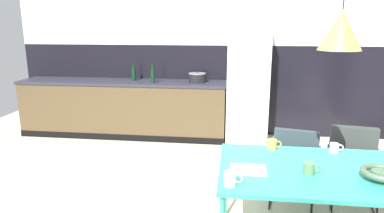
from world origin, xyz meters
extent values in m
cube|color=black|center=(0.00, 2.84, 0.74)|extent=(6.54, 0.12, 1.48)
cube|color=brown|center=(-1.44, 2.48, 0.44)|extent=(3.36, 0.60, 0.88)
cube|color=#2B2B38|center=(-1.44, 2.48, 0.90)|extent=(3.39, 0.63, 0.04)
cube|color=black|center=(-1.44, 2.18, 0.05)|extent=(3.36, 0.01, 0.10)
cube|color=silver|center=(0.58, 2.48, 0.94)|extent=(0.63, 0.60, 1.87)
cube|color=teal|center=(1.09, -0.27, 0.72)|extent=(1.61, 0.96, 0.03)
cylinder|color=teal|center=(0.32, 0.17, 0.35)|extent=(0.04, 0.04, 0.71)
cube|color=#323841|center=(1.00, 0.52, 0.42)|extent=(0.57, 0.55, 0.06)
cube|color=#2E3E42|center=(1.04, 0.71, 0.59)|extent=(0.46, 0.18, 0.29)
cube|color=#313643|center=(1.21, 0.47, 0.52)|extent=(0.14, 0.42, 0.14)
cube|color=#323843|center=(0.78, 0.56, 0.52)|extent=(0.14, 0.42, 0.14)
cylinder|color=black|center=(1.15, 0.29, 0.19)|extent=(0.02, 0.02, 0.39)
cylinder|color=black|center=(0.76, 0.37, 0.19)|extent=(0.02, 0.02, 0.39)
cylinder|color=black|center=(1.23, 0.66, 0.19)|extent=(0.02, 0.02, 0.39)
cylinder|color=black|center=(0.84, 0.75, 0.19)|extent=(0.02, 0.02, 0.39)
cylinder|color=black|center=(1.19, 0.48, 0.01)|extent=(0.10, 0.41, 0.02)
cylinder|color=black|center=(0.80, 0.56, 0.01)|extent=(0.10, 0.41, 0.02)
cube|color=#323841|center=(1.59, 0.55, 0.40)|extent=(0.54, 0.53, 0.06)
cube|color=#353D3A|center=(1.62, 0.75, 0.61)|extent=(0.46, 0.15, 0.35)
cube|color=#353940|center=(1.81, 0.52, 0.50)|extent=(0.11, 0.42, 0.14)
cube|color=#36393D|center=(1.38, 0.59, 0.50)|extent=(0.11, 0.42, 0.14)
cylinder|color=black|center=(1.76, 0.34, 0.18)|extent=(0.02, 0.02, 0.37)
cylinder|color=black|center=(1.37, 0.39, 0.18)|extent=(0.02, 0.02, 0.37)
cylinder|color=black|center=(1.82, 0.71, 0.18)|extent=(0.02, 0.02, 0.37)
cylinder|color=black|center=(1.42, 0.77, 0.18)|extent=(0.02, 0.02, 0.37)
cylinder|color=black|center=(1.79, 0.52, 0.01)|extent=(0.08, 0.41, 0.02)
cylinder|color=black|center=(1.40, 0.58, 0.01)|extent=(0.08, 0.41, 0.02)
cylinder|color=#4C704C|center=(1.42, -0.40, 0.77)|extent=(0.12, 0.12, 0.06)
torus|color=#4D6A50|center=(1.42, -0.40, 0.79)|extent=(0.27, 0.27, 0.05)
cube|color=white|center=(0.43, -0.36, 0.74)|extent=(0.14, 0.20, 0.01)
cube|color=white|center=(0.57, -0.36, 0.74)|extent=(0.14, 0.20, 0.01)
cube|color=beige|center=(0.50, -0.36, 0.75)|extent=(0.01, 0.21, 0.00)
cylinder|color=white|center=(1.25, 0.11, 0.78)|extent=(0.07, 0.07, 0.08)
torus|color=white|center=(1.30, 0.11, 0.78)|extent=(0.06, 0.01, 0.06)
cylinder|color=gold|center=(0.72, 0.12, 0.78)|extent=(0.08, 0.08, 0.09)
torus|color=gold|center=(0.77, 0.12, 0.78)|extent=(0.06, 0.01, 0.06)
cylinder|color=#5B8456|center=(0.94, -0.37, 0.78)|extent=(0.08, 0.08, 0.09)
torus|color=#5B8456|center=(0.99, -0.37, 0.78)|extent=(0.06, 0.01, 0.06)
cylinder|color=white|center=(0.37, -0.62, 0.78)|extent=(0.09, 0.09, 0.10)
torus|color=white|center=(0.42, -0.62, 0.79)|extent=(0.07, 0.01, 0.07)
cylinder|color=black|center=(-0.21, 2.51, 0.98)|extent=(0.27, 0.27, 0.13)
cylinder|color=gray|center=(-0.21, 2.51, 1.06)|extent=(0.27, 0.27, 0.01)
sphere|color=black|center=(-0.21, 2.51, 1.08)|extent=(0.02, 0.02, 0.02)
cylinder|color=#0F3319|center=(-1.26, 2.55, 1.02)|extent=(0.07, 0.07, 0.20)
cylinder|color=#0F3319|center=(-1.26, 2.55, 1.15)|extent=(0.03, 0.03, 0.08)
cylinder|color=#0F3319|center=(-0.90, 2.36, 1.02)|extent=(0.06, 0.06, 0.21)
cylinder|color=#0F3319|center=(-0.90, 2.36, 1.17)|extent=(0.03, 0.03, 0.09)
cone|color=tan|center=(1.09, -0.30, 1.77)|extent=(0.29, 0.29, 0.27)
camera|label=1|loc=(0.38, -2.75, 1.80)|focal=31.50mm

